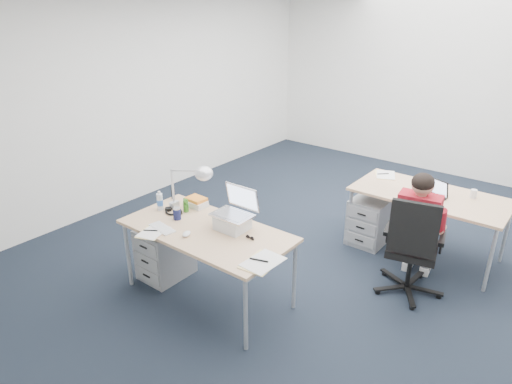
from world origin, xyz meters
TOP-DOWN VIEW (x-y plane):
  - floor at (0.00, 0.00)m, footprint 7.00×7.00m
  - room at (0.00, 0.00)m, footprint 6.02×7.02m
  - desk_near at (-0.53, -1.39)m, footprint 1.60×0.80m
  - desk_far at (0.81, 0.69)m, footprint 1.60×0.80m
  - office_chair at (0.96, -0.14)m, footprint 0.79×0.79m
  - seated_person at (0.93, 0.03)m, footprint 0.41×0.70m
  - drawer_pedestal_near at (-1.13, -1.39)m, footprint 0.40×0.50m
  - drawer_pedestal_far at (0.21, 0.58)m, footprint 0.40×0.50m
  - silver_laptop at (-0.34, -1.24)m, footprint 0.36×0.29m
  - wireless_keyboard at (-0.85, -1.63)m, footprint 0.30×0.16m
  - computer_mouse at (-0.58, -1.59)m, footprint 0.10×0.12m
  - headphones at (-1.03, -1.33)m, footprint 0.22×0.17m
  - can_koozie at (-0.89, -1.41)m, footprint 0.08×0.08m
  - water_bottle at (-1.18, -1.37)m, footprint 0.07×0.07m
  - bear_figurine at (-0.95, -1.24)m, footprint 0.08×0.07m
  - book_stack at (-0.95, -1.09)m, footprint 0.22×0.17m
  - cordless_phone at (-1.28, -1.10)m, footprint 0.04×0.03m
  - papers_left at (-0.87, -1.74)m, footprint 0.26×0.32m
  - papers_right at (0.22, -1.54)m, footprint 0.24×0.34m
  - sunglasses at (-0.10, -1.29)m, footprint 0.10×0.05m
  - desk_lamp at (-0.93, -1.25)m, footprint 0.53×0.34m
  - dark_laptop at (0.83, 0.59)m, footprint 0.36×0.35m
  - far_cup at (1.20, 0.87)m, footprint 0.07×0.07m
  - far_papers at (0.19, 0.92)m, footprint 0.32×0.36m

SIDE VIEW (x-z plane):
  - floor at x=0.00m, z-range 0.00..0.00m
  - drawer_pedestal_near at x=-1.13m, z-range 0.00..0.55m
  - drawer_pedestal_far at x=0.21m, z-range 0.00..0.55m
  - office_chair at x=0.96m, z-range -0.23..0.82m
  - seated_person at x=0.93m, z-range 0.01..1.23m
  - desk_near at x=-0.53m, z-range 0.32..1.05m
  - desk_far at x=0.81m, z-range 0.32..1.05m
  - far_papers at x=0.19m, z-range 0.73..0.74m
  - papers_left at x=-0.87m, z-range 0.73..0.74m
  - papers_right at x=0.22m, z-range 0.73..0.74m
  - wireless_keyboard at x=-0.85m, z-range 0.73..0.74m
  - sunglasses at x=-0.10m, z-range 0.73..0.75m
  - headphones at x=-1.03m, z-range 0.73..0.76m
  - computer_mouse at x=-0.58m, z-range 0.73..0.77m
  - far_cup at x=1.20m, z-range 0.73..0.82m
  - book_stack at x=-0.95m, z-range 0.73..0.82m
  - can_koozie at x=-0.89m, z-range 0.73..0.85m
  - cordless_phone at x=-1.28m, z-range 0.73..0.87m
  - bear_figurine at x=-0.95m, z-range 0.73..0.87m
  - water_bottle at x=-1.18m, z-range 0.73..0.93m
  - dark_laptop at x=0.83m, z-range 0.73..0.94m
  - silver_laptop at x=-0.34m, z-range 0.73..1.11m
  - desk_lamp at x=-0.93m, z-range 0.73..1.30m
  - room at x=0.00m, z-range 0.31..3.12m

